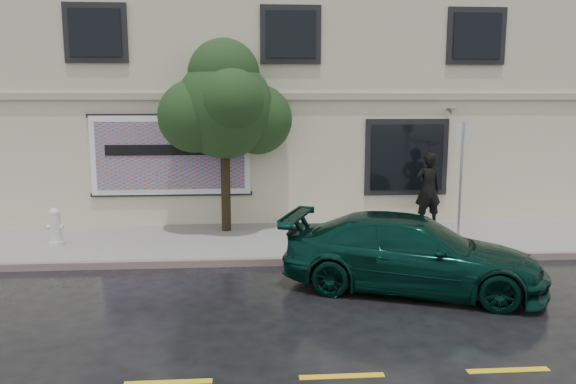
{
  "coord_description": "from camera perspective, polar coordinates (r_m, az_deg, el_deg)",
  "views": [
    {
      "loc": [
        -1.18,
        -10.14,
        3.5
      ],
      "look_at": [
        -0.27,
        2.2,
        1.47
      ],
      "focal_mm": 35.0,
      "sensor_mm": 36.0,
      "label": 1
    }
  ],
  "objects": [
    {
      "name": "ground",
      "position": [
        10.79,
        2.34,
        -9.63
      ],
      "size": [
        90.0,
        90.0,
        0.0
      ],
      "primitive_type": "plane",
      "color": "black",
      "rests_on": "ground"
    },
    {
      "name": "sidewalk",
      "position": [
        13.87,
        0.81,
        -4.99
      ],
      "size": [
        20.0,
        3.5,
        0.15
      ],
      "primitive_type": "cube",
      "color": "gray",
      "rests_on": "ground"
    },
    {
      "name": "curb",
      "position": [
        12.19,
        1.53,
        -7.01
      ],
      "size": [
        20.0,
        0.18,
        0.16
      ],
      "primitive_type": "cube",
      "color": "slate",
      "rests_on": "ground"
    },
    {
      "name": "road_marking",
      "position": [
        7.59,
        5.5,
        -18.13
      ],
      "size": [
        19.0,
        0.12,
        0.01
      ],
      "primitive_type": "cube",
      "color": "gold",
      "rests_on": "ground"
    },
    {
      "name": "building",
      "position": [
        19.17,
        -0.68,
        9.31
      ],
      "size": [
        20.0,
        8.12,
        7.0
      ],
      "color": "beige",
      "rests_on": "ground"
    },
    {
      "name": "billboard",
      "position": [
        15.26,
        -11.82,
        3.67
      ],
      "size": [
        4.3,
        0.16,
        2.2
      ],
      "color": "white",
      "rests_on": "ground"
    },
    {
      "name": "car",
      "position": [
        10.73,
        12.46,
        -6.09
      ],
      "size": [
        5.18,
        3.62,
        1.38
      ],
      "primitive_type": "imported",
      "rotation": [
        0.0,
        0.0,
        1.22
      ],
      "color": "black",
      "rests_on": "ground"
    },
    {
      "name": "pedestrian",
      "position": [
        15.36,
        14.03,
        0.22
      ],
      "size": [
        0.78,
        0.56,
        2.0
      ],
      "primitive_type": "imported",
      "rotation": [
        0.0,
        0.0,
        3.26
      ],
      "color": "black",
      "rests_on": "sidewalk"
    },
    {
      "name": "umbrella",
      "position": [
        15.21,
        14.22,
        5.2
      ],
      "size": [
        0.97,
        0.97,
        0.67
      ],
      "primitive_type": "imported",
      "rotation": [
        0.0,
        0.0,
        0.06
      ],
      "color": "black",
      "rests_on": "pedestrian"
    },
    {
      "name": "street_tree",
      "position": [
        14.35,
        -6.49,
        8.35
      ],
      "size": [
        2.51,
        2.51,
        4.4
      ],
      "color": "#312515",
      "rests_on": "sidewalk"
    },
    {
      "name": "fire_hydrant",
      "position": [
        14.18,
        -22.54,
        -3.3
      ],
      "size": [
        0.36,
        0.34,
        0.88
      ],
      "rotation": [
        0.0,
        0.0,
        0.03
      ],
      "color": "silver",
      "rests_on": "sidewalk"
    },
    {
      "name": "sign_pole",
      "position": [
        13.8,
        17.19,
        2.02
      ],
      "size": [
        0.35,
        0.07,
        2.87
      ],
      "rotation": [
        0.0,
        0.0,
        -0.13
      ],
      "color": "#9C9DA5",
      "rests_on": "sidewalk"
    }
  ]
}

